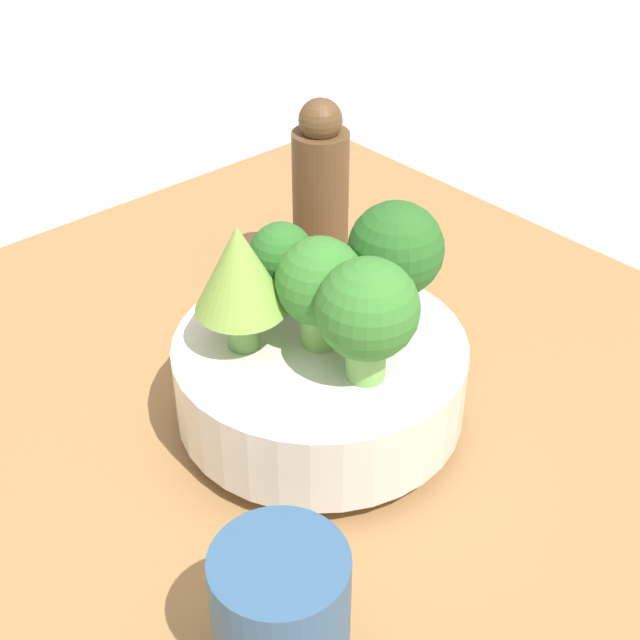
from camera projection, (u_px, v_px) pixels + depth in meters
ground_plane at (300, 492)px, 0.70m from camera, size 6.00×6.00×0.00m
table at (299, 469)px, 0.69m from camera, size 0.83×0.85×0.05m
bowl at (320, 377)px, 0.67m from camera, size 0.22×0.22×0.08m
broccoli_floret_center at (320, 285)px, 0.62m from camera, size 0.06×0.06×0.09m
romanesco_piece_far at (239, 272)px, 0.61m from camera, size 0.07×0.07×0.10m
broccoli_floret_front at (367, 312)px, 0.59m from camera, size 0.07×0.07×0.09m
broccoli_floret_right at (393, 251)px, 0.65m from camera, size 0.07×0.07×0.09m
broccoli_floret_back at (282, 258)px, 0.67m from camera, size 0.05×0.05×0.07m
cup at (281, 615)px, 0.50m from camera, size 0.08×0.08×0.09m
pepper_mill at (320, 201)px, 0.81m from camera, size 0.05×0.05×0.19m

